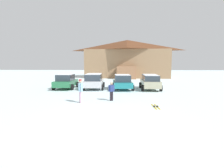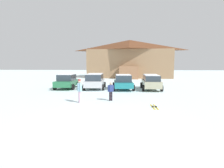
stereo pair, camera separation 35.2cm
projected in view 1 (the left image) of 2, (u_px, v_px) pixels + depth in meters
ground at (105, 122)px, 8.18m from camera, size 160.00×160.00×0.00m
ski_lodge at (127, 59)px, 37.67m from camera, size 17.90×10.98×7.95m
parked_green_coupe at (66, 81)px, 19.63m from camera, size 2.27×4.09×1.65m
parked_silver_wagon at (94, 81)px, 19.44m from camera, size 2.39×4.13×1.70m
parked_teal_hatchback at (122, 82)px, 19.06m from camera, size 2.47×4.31×1.63m
parked_beige_suv at (150, 81)px, 18.97m from camera, size 2.14×4.28×1.62m
skier_adult_in_blue_parka at (80, 90)px, 12.25m from camera, size 0.40×0.56×1.67m
skier_teen_in_navy_coat at (111, 90)px, 12.97m from camera, size 0.44×0.36×1.41m
pair_of_skis at (156, 107)px, 11.12m from camera, size 0.36×1.40×0.08m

